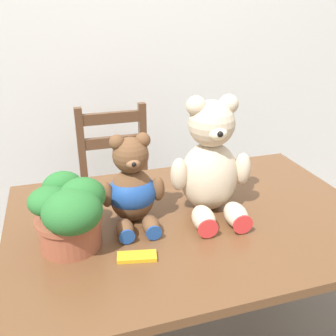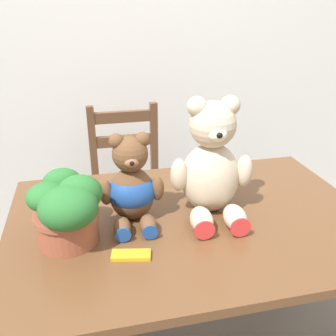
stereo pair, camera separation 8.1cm
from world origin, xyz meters
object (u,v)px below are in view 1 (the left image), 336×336
at_px(teddy_bear_right, 211,164).
at_px(potted_plant, 70,212).
at_px(wooden_chair_behind, 119,194).
at_px(teddy_bear_left, 132,188).
at_px(chocolate_bar, 137,257).

height_order(teddy_bear_right, potted_plant, teddy_bear_right).
height_order(wooden_chair_behind, potted_plant, potted_plant).
xyz_separation_m(wooden_chair_behind, potted_plant, (-0.28, -0.85, 0.42)).
distance_m(teddy_bear_left, potted_plant, 0.23).
bearing_deg(potted_plant, wooden_chair_behind, 72.01).
height_order(potted_plant, chocolate_bar, potted_plant).
distance_m(wooden_chair_behind, teddy_bear_right, 0.92).
height_order(wooden_chair_behind, teddy_bear_right, teddy_bear_right).
relative_size(wooden_chair_behind, chocolate_bar, 8.26).
bearing_deg(teddy_bear_right, wooden_chair_behind, -70.17).
distance_m(teddy_bear_left, chocolate_bar, 0.24).
bearing_deg(teddy_bear_right, chocolate_bar, 38.08).
xyz_separation_m(teddy_bear_right, potted_plant, (-0.48, -0.09, -0.06)).
height_order(teddy_bear_right, chocolate_bar, teddy_bear_right).
bearing_deg(chocolate_bar, teddy_bear_left, 80.44).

